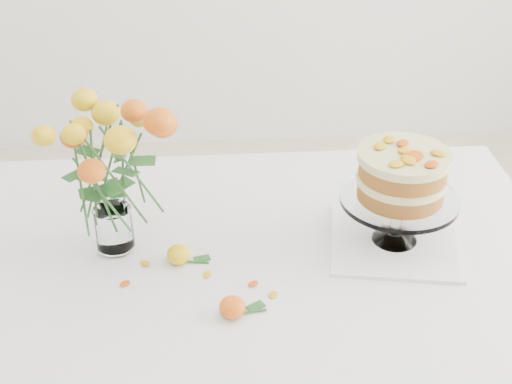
% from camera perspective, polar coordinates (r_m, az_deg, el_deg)
% --- Properties ---
extents(table, '(1.43, 0.93, 0.76)m').
position_cam_1_polar(table, '(1.73, 0.14, -6.58)').
color(table, tan).
rests_on(table, ground).
extents(napkin, '(0.34, 0.34, 0.01)m').
position_cam_1_polar(napkin, '(1.72, 10.97, -3.85)').
color(napkin, silver).
rests_on(napkin, table).
extents(cake_stand, '(0.27, 0.27, 0.24)m').
position_cam_1_polar(cake_stand, '(1.63, 11.56, 0.97)').
color(cake_stand, white).
rests_on(cake_stand, napkin).
extents(rose_vase, '(0.38, 0.38, 0.44)m').
position_cam_1_polar(rose_vase, '(1.57, -12.05, 3.21)').
color(rose_vase, white).
rests_on(rose_vase, table).
extents(loose_rose_near, '(0.10, 0.05, 0.05)m').
position_cam_1_polar(loose_rose_near, '(1.63, -6.22, -4.99)').
color(loose_rose_near, yellow).
rests_on(loose_rose_near, table).
extents(loose_rose_far, '(0.10, 0.05, 0.05)m').
position_cam_1_polar(loose_rose_far, '(1.48, -1.89, -9.21)').
color(loose_rose_far, '#C45409').
rests_on(loose_rose_far, table).
extents(stray_petal_a, '(0.03, 0.02, 0.00)m').
position_cam_1_polar(stray_petal_a, '(1.60, -3.92, -6.61)').
color(stray_petal_a, gold).
rests_on(stray_petal_a, table).
extents(stray_petal_b, '(0.03, 0.02, 0.00)m').
position_cam_1_polar(stray_petal_b, '(1.57, -0.22, -7.37)').
color(stray_petal_b, gold).
rests_on(stray_petal_b, table).
extents(stray_petal_c, '(0.03, 0.02, 0.00)m').
position_cam_1_polar(stray_petal_c, '(1.54, 1.38, -8.24)').
color(stray_petal_c, gold).
rests_on(stray_petal_c, table).
extents(stray_petal_d, '(0.03, 0.02, 0.00)m').
position_cam_1_polar(stray_petal_d, '(1.65, -8.84, -5.68)').
color(stray_petal_d, gold).
rests_on(stray_petal_d, table).
extents(stray_petal_e, '(0.03, 0.02, 0.00)m').
position_cam_1_polar(stray_petal_e, '(1.59, -10.44, -7.23)').
color(stray_petal_e, gold).
rests_on(stray_petal_e, table).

